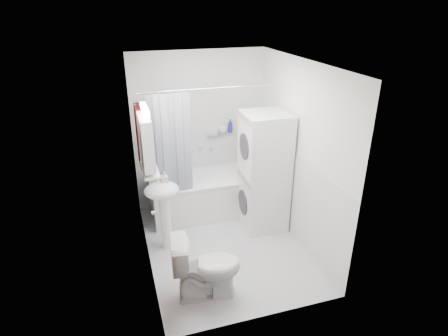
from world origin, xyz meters
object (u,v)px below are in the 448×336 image
object	(u,v)px
washer_dryer	(264,172)
sink	(163,201)
toilet	(207,267)
bathtub	(204,193)

from	to	relation	value
washer_dryer	sink	bearing A→B (deg)	-172.64
toilet	sink	bearing A→B (deg)	24.27
bathtub	sink	distance (m)	1.07
sink	washer_dryer	bearing A→B (deg)	5.60
bathtub	toilet	xyz separation A→B (m)	(-0.41, -1.72, 0.03)
sink	washer_dryer	xyz separation A→B (m)	(1.43, 0.14, 0.14)
sink	toilet	size ratio (longest dim) A/B	1.38
sink	toilet	bearing A→B (deg)	-73.67
bathtub	sink	xyz separation A→B (m)	(-0.71, -0.71, 0.36)
bathtub	toilet	bearing A→B (deg)	-103.44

